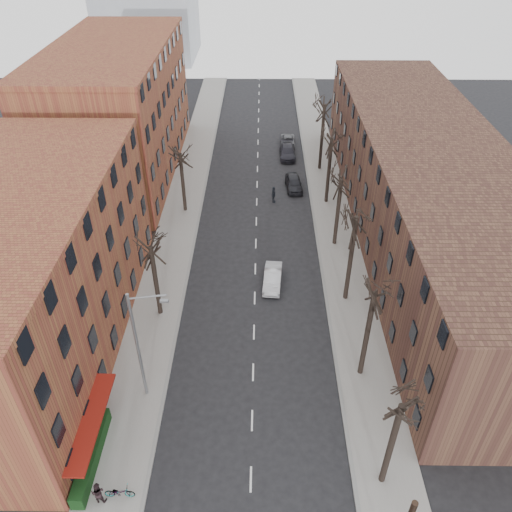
{
  "coord_description": "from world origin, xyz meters",
  "views": [
    {
      "loc": [
        0.49,
        -11.64,
        27.8
      ],
      "look_at": [
        0.1,
        20.55,
        4.0
      ],
      "focal_mm": 35.0,
      "sensor_mm": 36.0,
      "label": 1
    }
  ],
  "objects_px": {
    "parked_car_near": "(294,183)",
    "bicycle": "(120,492)",
    "parked_car_mid": "(287,152)",
    "silver_sedan": "(273,278)"
  },
  "relations": [
    {
      "from": "parked_car_near",
      "to": "silver_sedan",
      "type": "bearing_deg",
      "value": -103.42
    },
    {
      "from": "parked_car_near",
      "to": "parked_car_mid",
      "type": "relative_size",
      "value": 0.9
    },
    {
      "from": "silver_sedan",
      "to": "bicycle",
      "type": "bearing_deg",
      "value": -110.3
    },
    {
      "from": "parked_car_near",
      "to": "parked_car_mid",
      "type": "bearing_deg",
      "value": 88.08
    },
    {
      "from": "parked_car_near",
      "to": "bicycle",
      "type": "relative_size",
      "value": 2.53
    },
    {
      "from": "silver_sedan",
      "to": "parked_car_near",
      "type": "distance_m",
      "value": 17.39
    },
    {
      "from": "silver_sedan",
      "to": "parked_car_near",
      "type": "height_order",
      "value": "parked_car_near"
    },
    {
      "from": "parked_car_near",
      "to": "bicycle",
      "type": "bearing_deg",
      "value": -112.24
    },
    {
      "from": "parked_car_near",
      "to": "parked_car_mid",
      "type": "distance_m",
      "value": 8.44
    },
    {
      "from": "parked_car_near",
      "to": "bicycle",
      "type": "xyz_separation_m",
      "value": [
        -11.52,
        -36.21,
        -0.14
      ]
    }
  ]
}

